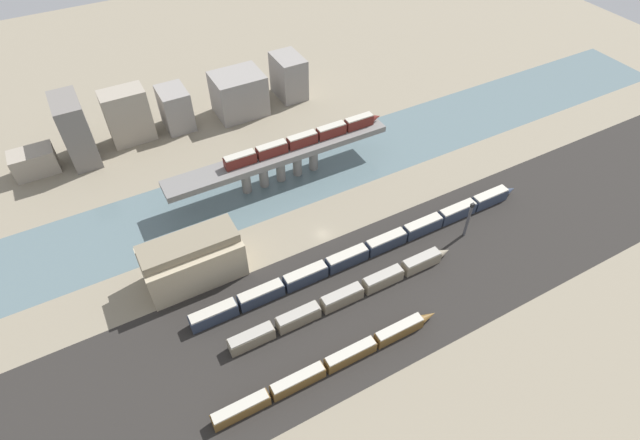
# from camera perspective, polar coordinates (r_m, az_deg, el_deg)

# --- Properties ---
(ground_plane) EXTENTS (400.00, 400.00, 0.00)m
(ground_plane) POSITION_cam_1_polar(r_m,az_deg,el_deg) (141.30, 0.33, -1.66)
(ground_plane) COLOR gray
(railbed_yard) EXTENTS (280.00, 42.00, 0.01)m
(railbed_yard) POSITION_cam_1_polar(r_m,az_deg,el_deg) (128.37, 5.56, -8.52)
(railbed_yard) COLOR #282623
(railbed_yard) RESTS_ON ground
(river_water) EXTENTS (320.00, 29.04, 0.01)m
(river_water) POSITION_cam_1_polar(r_m,az_deg,el_deg) (159.21, -4.44, 4.67)
(river_water) COLOR slate
(river_water) RESTS_ON ground
(bridge) EXTENTS (71.80, 8.48, 10.74)m
(bridge) POSITION_cam_1_polar(r_m,az_deg,el_deg) (153.84, -4.62, 7.08)
(bridge) COLOR slate
(bridge) RESTS_ON ground
(train_on_bridge) EXTENTS (53.53, 2.86, 3.66)m
(train_on_bridge) POSITION_cam_1_polar(r_m,az_deg,el_deg) (154.43, -1.66, 9.25)
(train_on_bridge) COLOR #5B1E19
(train_on_bridge) RESTS_ON bridge
(train_yard_near) EXTENTS (56.87, 2.61, 3.51)m
(train_yard_near) POSITION_cam_1_polar(r_m,az_deg,el_deg) (115.41, 1.21, -16.20)
(train_yard_near) COLOR brown
(train_yard_near) RESTS_ON ground
(train_yard_mid) EXTENTS (63.38, 3.02, 3.84)m
(train_yard_mid) POSITION_cam_1_polar(r_m,az_deg,el_deg) (125.52, 3.07, -8.61)
(train_yard_mid) COLOR gray
(train_yard_mid) RESTS_ON ground
(train_yard_far) EXTENTS (102.83, 3.15, 4.05)m
(train_yard_far) POSITION_cam_1_polar(r_m,az_deg,el_deg) (135.77, 5.86, -3.24)
(train_yard_far) COLOR #2D384C
(train_yard_far) RESTS_ON ground
(warehouse_building) EXTENTS (24.63, 12.37, 13.69)m
(warehouse_building) POSITION_cam_1_polar(r_m,az_deg,el_deg) (130.58, -14.36, -4.40)
(warehouse_building) COLOR tan
(warehouse_building) RESTS_ON ground
(signal_tower) EXTENTS (1.00, 0.76, 12.08)m
(signal_tower) POSITION_cam_1_polar(r_m,az_deg,el_deg) (142.71, 16.58, 0.06)
(signal_tower) COLOR #4C4C51
(signal_tower) RESTS_ON ground
(city_block_far_left) EXTENTS (13.17, 8.23, 8.06)m
(city_block_far_left) POSITION_cam_1_polar(r_m,az_deg,el_deg) (183.05, -29.86, 5.77)
(city_block_far_left) COLOR gray
(city_block_far_left) RESTS_ON ground
(city_block_left) EXTENTS (8.22, 15.82, 21.98)m
(city_block_left) POSITION_cam_1_polar(r_m,az_deg,el_deg) (178.47, -26.16, 9.17)
(city_block_left) COLOR slate
(city_block_left) RESTS_ON ground
(city_block_center) EXTENTS (14.21, 8.77, 18.61)m
(city_block_center) POSITION_cam_1_polar(r_m,az_deg,el_deg) (182.33, -21.10, 11.04)
(city_block_center) COLOR gray
(city_block_center) RESTS_ON ground
(city_block_right) EXTENTS (9.36, 12.44, 14.43)m
(city_block_right) POSITION_cam_1_polar(r_m,az_deg,el_deg) (185.30, -16.19, 12.15)
(city_block_right) COLOR gray
(city_block_right) RESTS_ON ground
(city_block_far_right) EXTENTS (17.68, 14.49, 15.26)m
(city_block_far_right) POSITION_cam_1_polar(r_m,az_deg,el_deg) (187.91, -9.25, 14.03)
(city_block_far_right) COLOR gray
(city_block_far_right) RESTS_ON ground
(city_block_tall) EXTENTS (9.79, 14.13, 15.90)m
(city_block_tall) POSITION_cam_1_polar(r_m,az_deg,el_deg) (196.23, -3.59, 16.07)
(city_block_tall) COLOR gray
(city_block_tall) RESTS_ON ground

